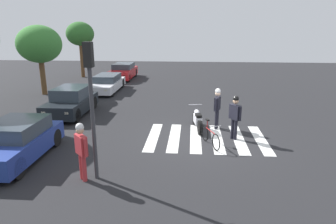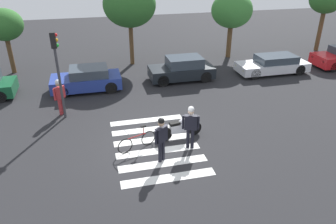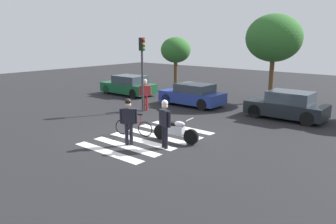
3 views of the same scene
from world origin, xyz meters
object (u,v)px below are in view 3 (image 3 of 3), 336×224
Objects in this scene: car_blue_hatchback at (193,95)px; traffic_light_pole at (142,63)px; police_motorcycle at (175,131)px; officer_on_foot at (129,118)px; car_black_suv at (287,106)px; leaning_bicycle at (134,127)px; car_green_compact at (128,86)px; pedestrian_bystander at (145,92)px; officer_by_motorcycle at (165,120)px.

traffic_light_pole is at bearing -109.17° from car_blue_hatchback.
traffic_light_pole reaches higher than police_motorcycle.
car_blue_hatchback is (-2.64, 7.91, -0.43)m from officer_on_foot.
officer_on_foot is 0.47× the size of car_black_suv.
leaning_bicycle is at bearing -166.03° from police_motorcycle.
car_green_compact is (-8.54, 8.06, -0.41)m from officer_on_foot.
car_blue_hatchback is (-1.86, 6.88, 0.29)m from leaning_bicycle.
car_blue_hatchback reaches higher than leaning_bicycle.
leaning_bicycle is at bearing -74.88° from car_blue_hatchback.
leaning_bicycle is 10.48m from car_green_compact.
leaning_bicycle is at bearing 127.40° from officer_on_foot.
officer_on_foot reaches higher than car_green_compact.
car_green_compact is at bearing 178.48° from car_blue_hatchback.
leaning_bicycle is 7.13m from car_blue_hatchback.
police_motorcycle is 0.49× the size of car_green_compact.
leaning_bicycle is at bearing -51.82° from pedestrian_bystander.
car_black_suv is at bearing 27.20° from traffic_light_pole.
police_motorcycle is 0.49× the size of traffic_light_pole.
car_green_compact is at bearing -179.22° from car_black_suv.
officer_by_motorcycle is at bearing -11.01° from leaning_bicycle.
officer_on_foot reaches higher than car_blue_hatchback.
police_motorcycle is 0.51× the size of car_blue_hatchback.
traffic_light_pole reaches higher than officer_by_motorcycle.
car_blue_hatchback is at bearing 108.49° from officer_on_foot.
officer_by_motorcycle reaches higher than officer_on_foot.
pedestrian_bystander is at bearing 140.03° from officer_by_motorcycle.
car_black_suv is (1.81, 7.61, -0.42)m from officer_by_motorcycle.
officer_on_foot is 6.23m from traffic_light_pole.
car_green_compact is at bearing 146.66° from pedestrian_bystander.
officer_by_motorcycle is (2.12, -0.41, 0.74)m from leaning_bicycle.
officer_by_motorcycle is 0.46× the size of car_green_compact.
car_blue_hatchback is at bearing 65.81° from pedestrian_bystander.
officer_on_foot is 8.35m from car_blue_hatchback.
police_motorcycle is 1.99m from leaning_bicycle.
leaning_bicycle is 0.87× the size of officer_by_motorcycle.
leaning_bicycle is 0.40× the size of car_green_compact.
officer_on_foot is (-1.14, -1.51, 0.64)m from police_motorcycle.
police_motorcycle is 6.29m from traffic_light_pole.
officer_by_motorcycle is 6.88m from pedestrian_bystander.
car_blue_hatchback is (1.29, 2.87, -0.40)m from pedestrian_bystander.
car_black_suv is at bearing 69.08° from officer_on_foot.
car_green_compact is at bearing 136.65° from officer_on_foot.
car_green_compact is at bearing 137.79° from leaning_bicycle.
pedestrian_bystander is (-3.93, 5.03, -0.03)m from officer_on_foot.
car_blue_hatchback is 4.03m from traffic_light_pole.
police_motorcycle is at bearing -59.40° from car_blue_hatchback.
traffic_light_pole is at bearing 128.90° from officer_on_foot.
officer_on_foot reaches higher than car_black_suv.
car_black_suv reaches higher than car_blue_hatchback.
pedestrian_bystander is at bearing -155.74° from car_black_suv.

